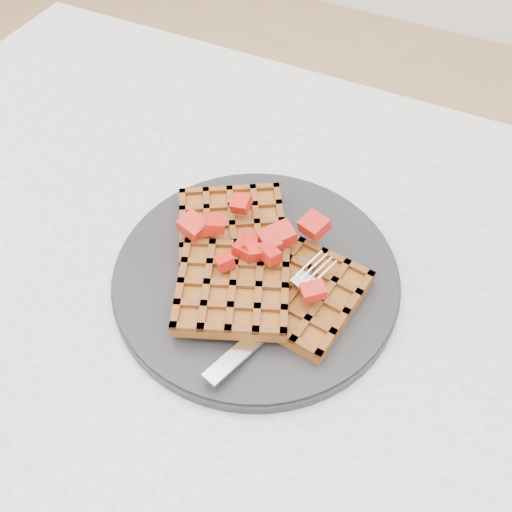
% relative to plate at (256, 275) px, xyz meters
% --- Properties ---
extents(table, '(1.20, 0.80, 0.75)m').
position_rel_plate_xyz_m(table, '(0.04, -0.02, -0.12)').
color(table, silver).
rests_on(table, ground).
extents(plate, '(0.29, 0.29, 0.02)m').
position_rel_plate_xyz_m(plate, '(0.00, 0.00, 0.00)').
color(plate, black).
rests_on(plate, table).
extents(waffles, '(0.23, 0.22, 0.03)m').
position_rel_plate_xyz_m(waffles, '(0.00, -0.00, 0.02)').
color(waffles, '#93541F').
rests_on(waffles, plate).
extents(strawberry_pile, '(0.15, 0.15, 0.02)m').
position_rel_plate_xyz_m(strawberry_pile, '(0.00, -0.00, 0.05)').
color(strawberry_pile, '#960300').
rests_on(strawberry_pile, waffles).
extents(fork, '(0.07, 0.18, 0.02)m').
position_rel_plate_xyz_m(fork, '(0.05, -0.04, 0.02)').
color(fork, silver).
rests_on(fork, plate).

